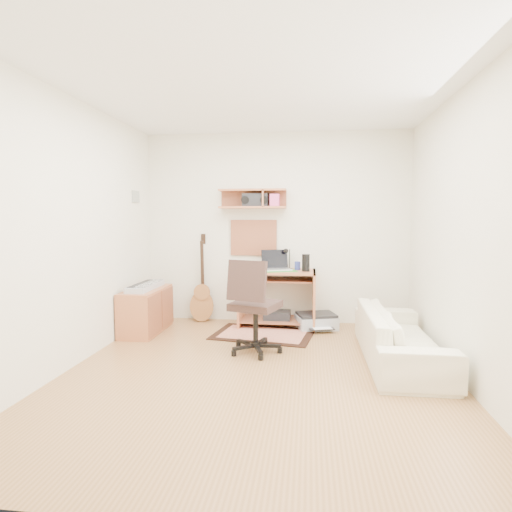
# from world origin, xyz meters

# --- Properties ---
(floor) EXTENTS (3.60, 4.00, 0.01)m
(floor) POSITION_xyz_m (0.00, 0.00, -0.01)
(floor) COLOR #A37344
(floor) RESTS_ON ground
(ceiling) EXTENTS (3.60, 4.00, 0.01)m
(ceiling) POSITION_xyz_m (0.00, 0.00, 2.60)
(ceiling) COLOR white
(ceiling) RESTS_ON ground
(back_wall) EXTENTS (3.60, 0.01, 2.60)m
(back_wall) POSITION_xyz_m (0.00, 2.00, 1.30)
(back_wall) COLOR white
(back_wall) RESTS_ON ground
(left_wall) EXTENTS (0.01, 4.00, 2.60)m
(left_wall) POSITION_xyz_m (-1.80, 0.00, 1.30)
(left_wall) COLOR white
(left_wall) RESTS_ON ground
(right_wall) EXTENTS (0.01, 4.00, 2.60)m
(right_wall) POSITION_xyz_m (1.80, 0.00, 1.30)
(right_wall) COLOR white
(right_wall) RESTS_ON ground
(wall_shelf) EXTENTS (0.90, 0.25, 0.26)m
(wall_shelf) POSITION_xyz_m (-0.30, 1.88, 1.70)
(wall_shelf) COLOR #BD6C42
(wall_shelf) RESTS_ON back_wall
(cork_board) EXTENTS (0.64, 0.03, 0.49)m
(cork_board) POSITION_xyz_m (-0.30, 1.98, 1.17)
(cork_board) COLOR tan
(cork_board) RESTS_ON back_wall
(wall_photo) EXTENTS (0.02, 0.20, 0.15)m
(wall_photo) POSITION_xyz_m (-1.79, 1.50, 1.72)
(wall_photo) COLOR #4C8CBF
(wall_photo) RESTS_ON left_wall
(desk) EXTENTS (1.00, 0.55, 0.75)m
(desk) POSITION_xyz_m (0.05, 1.73, 0.38)
(desk) COLOR #BD6C42
(desk) RESTS_ON floor
(laptop) EXTENTS (0.45, 0.45, 0.27)m
(laptop) POSITION_xyz_m (0.04, 1.71, 0.89)
(laptop) COLOR silver
(laptop) RESTS_ON desk
(speaker) EXTENTS (0.10, 0.10, 0.22)m
(speaker) POSITION_xyz_m (0.42, 1.68, 0.86)
(speaker) COLOR black
(speaker) RESTS_ON desk
(desk_lamp) EXTENTS (0.09, 0.09, 0.28)m
(desk_lamp) POSITION_xyz_m (0.20, 1.87, 0.89)
(desk_lamp) COLOR black
(desk_lamp) RESTS_ON desk
(pencil_cup) EXTENTS (0.08, 0.08, 0.11)m
(pencil_cup) POSITION_xyz_m (0.31, 1.83, 0.81)
(pencil_cup) COLOR navy
(pencil_cup) RESTS_ON desk
(boombox) EXTENTS (0.34, 0.16, 0.18)m
(boombox) POSITION_xyz_m (-0.26, 1.87, 1.68)
(boombox) COLOR black
(boombox) RESTS_ON wall_shelf
(rug) EXTENTS (1.30, 0.97, 0.02)m
(rug) POSITION_xyz_m (-0.09, 1.28, 0.01)
(rug) COLOR beige
(rug) RESTS_ON floor
(task_chair) EXTENTS (0.66, 0.66, 1.03)m
(task_chair) POSITION_xyz_m (-0.10, 0.59, 0.51)
(task_chair) COLOR #32221D
(task_chair) RESTS_ON floor
(cabinet) EXTENTS (0.40, 0.90, 0.55)m
(cabinet) POSITION_xyz_m (-1.58, 1.24, 0.28)
(cabinet) COLOR #BD6C42
(cabinet) RESTS_ON floor
(music_keyboard) EXTENTS (0.24, 0.75, 0.07)m
(music_keyboard) POSITION_xyz_m (-1.58, 1.24, 0.58)
(music_keyboard) COLOR #B2B5BA
(music_keyboard) RESTS_ON cabinet
(guitar) EXTENTS (0.36, 0.26, 1.23)m
(guitar) POSITION_xyz_m (-1.02, 1.86, 0.61)
(guitar) COLOR #9E6230
(guitar) RESTS_ON floor
(waste_basket) EXTENTS (0.33, 0.33, 0.31)m
(waste_basket) POSITION_xyz_m (-1.58, 1.20, 0.16)
(waste_basket) COLOR white
(waste_basket) RESTS_ON floor
(printer) EXTENTS (0.59, 0.51, 0.19)m
(printer) POSITION_xyz_m (0.57, 1.67, 0.09)
(printer) COLOR #A5A8AA
(printer) RESTS_ON floor
(sofa) EXTENTS (0.52, 1.77, 0.69)m
(sofa) POSITION_xyz_m (1.38, 0.50, 0.35)
(sofa) COLOR beige
(sofa) RESTS_ON floor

